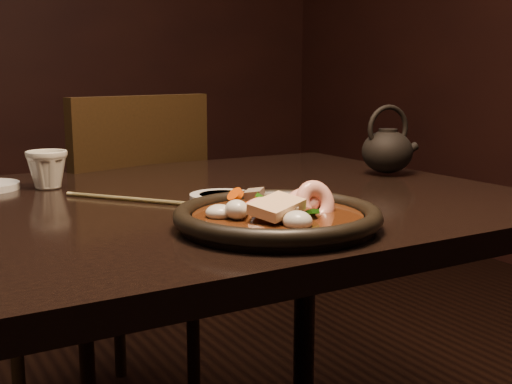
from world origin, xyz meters
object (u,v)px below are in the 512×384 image
table (78,254)px  tea_cup (47,168)px  teapot (388,149)px  chair (117,252)px  plate (277,218)px

table → tea_cup: tea_cup is taller
tea_cup → teapot: (0.69, -0.20, 0.02)m
tea_cup → table: bearing=-91.7°
table → teapot: size_ratio=10.59×
chair → plate: bearing=69.6°
teapot → chair: bearing=134.9°
chair → tea_cup: 0.52m
plate → tea_cup: size_ratio=3.80×
chair → tea_cup: bearing=37.2°
chair → teapot: bearing=110.6°
table → plate: (0.22, -0.28, 0.09)m
chair → teapot: (0.44, -0.55, 0.31)m
chair → plate: 0.90m
plate → teapot: bearing=32.5°
tea_cup → chair: bearing=55.4°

